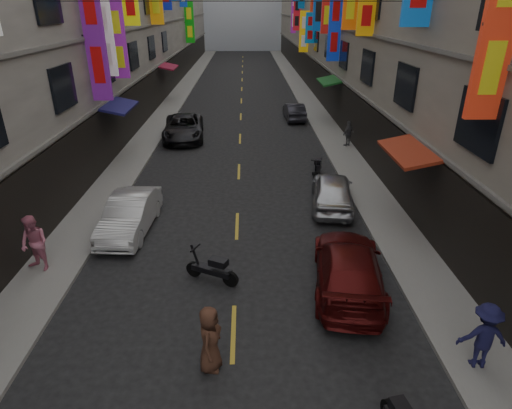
{
  "coord_description": "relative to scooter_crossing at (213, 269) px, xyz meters",
  "views": [
    {
      "loc": [
        0.38,
        3.25,
        7.8
      ],
      "look_at": [
        0.58,
        11.45,
        3.97
      ],
      "focal_mm": 30.0,
      "sensor_mm": 36.0,
      "label": 1
    }
  ],
  "objects": [
    {
      "name": "car_left_mid",
      "position": [
        -3.31,
        3.35,
        0.25
      ],
      "size": [
        1.71,
        4.27,
        1.38
      ],
      "primitive_type": "imported",
      "rotation": [
        0.0,
        0.0,
        -0.06
      ],
      "color": "silver",
      "rests_on": "ground"
    },
    {
      "name": "car_right_near",
      "position": [
        4.09,
        -0.4,
        0.26
      ],
      "size": [
        2.68,
        5.09,
        1.41
      ],
      "primitive_type": "imported",
      "rotation": [
        0.0,
        0.0,
        2.99
      ],
      "color": "#510E0D",
      "rests_on": "ground"
    },
    {
      "name": "pedestrian_rnear",
      "position": [
        6.44,
        -3.67,
        0.53
      ],
      "size": [
        1.14,
        0.66,
        1.7
      ],
      "primitive_type": "imported",
      "rotation": [
        0.0,
        0.0,
        3.05
      ],
      "color": "#151439",
      "rests_on": "sidewalk_right"
    },
    {
      "name": "sidewalk_right",
      "position": [
        6.69,
        27.67,
        -0.38
      ],
      "size": [
        2.0,
        90.0,
        0.12
      ],
      "primitive_type": "cube",
      "color": "slate",
      "rests_on": "ground"
    },
    {
      "name": "street_awnings",
      "position": [
        -0.57,
        11.67,
        2.56
      ],
      "size": [
        13.99,
        35.2,
        0.41
      ],
      "color": "#134A22",
      "rests_on": "ground"
    },
    {
      "name": "pedestrian_crossing",
      "position": [
        0.19,
        -3.49,
        0.41
      ],
      "size": [
        0.7,
        0.92,
        1.7
      ],
      "primitive_type": "imported",
      "rotation": [
        0.0,
        0.0,
        1.39
      ],
      "color": "#48291C",
      "rests_on": "ground"
    },
    {
      "name": "car_right_mid",
      "position": [
        4.69,
        5.38,
        0.27
      ],
      "size": [
        2.28,
        4.39,
        1.43
      ],
      "primitive_type": "imported",
      "rotation": [
        0.0,
        0.0,
        2.99
      ],
      "color": "silver",
      "rests_on": "ground"
    },
    {
      "name": "pedestrian_rfar",
      "position": [
        7.18,
        13.61,
        0.44
      ],
      "size": [
        1.02,
        0.95,
        1.53
      ],
      "primitive_type": "imported",
      "rotation": [
        0.0,
        0.0,
        3.8
      ],
      "color": "#565658",
      "rests_on": "sidewalk_right"
    },
    {
      "name": "car_left_far",
      "position": [
        -2.9,
        15.75,
        0.29
      ],
      "size": [
        2.88,
        5.47,
        1.47
      ],
      "primitive_type": "imported",
      "rotation": [
        0.0,
        0.0,
        0.09
      ],
      "color": "black",
      "rests_on": "ground"
    },
    {
      "name": "scooter_far_right",
      "position": [
        4.59,
        8.81,
        0.0
      ],
      "size": [
        0.73,
        1.76,
        1.14
      ],
      "rotation": [
        0.0,
        0.0,
        2.85
      ],
      "color": "black",
      "rests_on": "ground"
    },
    {
      "name": "pedestrian_lfar",
      "position": [
        -5.56,
        0.63,
        0.61
      ],
      "size": [
        1.08,
        0.95,
        1.86
      ],
      "primitive_type": "imported",
      "rotation": [
        0.0,
        0.0,
        -0.44
      ],
      "color": "#CF6E88",
      "rests_on": "sidewalk_left"
    },
    {
      "name": "lane_markings",
      "position": [
        0.69,
        24.67,
        -0.44
      ],
      "size": [
        0.12,
        80.2,
        0.01
      ],
      "color": "gold",
      "rests_on": "ground"
    },
    {
      "name": "sidewalk_left",
      "position": [
        -5.31,
        27.67,
        -0.38
      ],
      "size": [
        2.0,
        90.0,
        0.12
      ],
      "primitive_type": "cube",
      "color": "slate",
      "rests_on": "ground"
    },
    {
      "name": "car_right_far",
      "position": [
        4.69,
        20.62,
        0.17
      ],
      "size": [
        1.47,
        3.8,
        1.23
      ],
      "primitive_type": "imported",
      "rotation": [
        0.0,
        0.0,
        3.19
      ],
      "color": "#2A2932",
      "rests_on": "ground"
    },
    {
      "name": "scooter_crossing",
      "position": [
        0.0,
        0.0,
        0.0
      ],
      "size": [
        1.67,
        0.93,
        1.14
      ],
      "rotation": [
        0.0,
        0.0,
        1.12
      ],
      "color": "black",
      "rests_on": "ground"
    }
  ]
}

